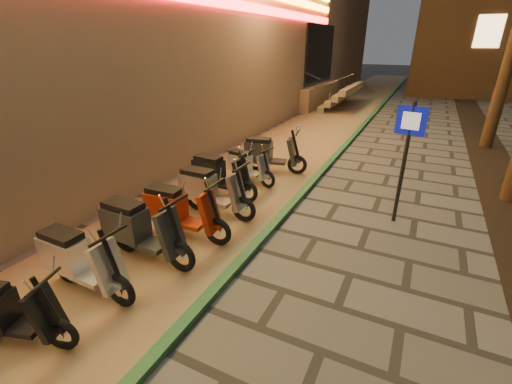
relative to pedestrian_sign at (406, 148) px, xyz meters
The scene contains 12 objects.
ground 5.15m from the pedestrian_sign, 104.88° to the right, with size 120.00×120.00×0.00m, color #474442.
parking_strip 6.72m from the pedestrian_sign, 126.19° to the left, with size 3.40×60.00×0.01m, color #8C7251.
green_curb 5.90m from the pedestrian_sign, 112.25° to the left, with size 0.18×60.00×0.10m, color #225C33.
pedestrian_sign is the anchor object (origin of this frame).
scooter_3 6.81m from the pedestrian_sign, 125.93° to the right, with size 1.49×0.76×1.05m.
scooter_4 6.01m from the pedestrian_sign, 132.54° to the right, with size 1.69×0.59×1.20m.
scooter_5 5.15m from the pedestrian_sign, 138.83° to the right, with size 1.83×0.64×1.29m.
scooter_6 4.52m from the pedestrian_sign, 146.23° to the right, with size 1.77×0.62×1.25m.
scooter_7 4.05m from the pedestrian_sign, 159.24° to the right, with size 1.78×0.63×1.26m.
scooter_8 4.17m from the pedestrian_sign, behind, with size 1.76×0.62×1.24m.
scooter_9 4.01m from the pedestrian_sign, behind, with size 1.49×0.68×1.05m.
scooter_10 4.07m from the pedestrian_sign, 156.58° to the left, with size 1.79×0.80×1.26m.
Camera 1 is at (1.46, -2.23, 3.46)m, focal length 24.00 mm.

